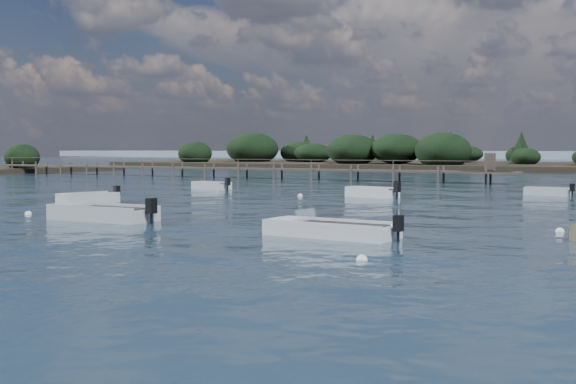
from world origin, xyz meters
The scene contains 14 objects.
ground centered at (0.00, 60.00, 0.00)m, with size 400.00×400.00×0.00m, color #172736.
tender_far_grey_b centered at (11.15, 33.67, 0.15)m, with size 3.17×1.47×1.07m.
tender_far_white centered at (1.75, 26.46, 0.18)m, with size 3.84×2.13×1.29m.
dinghy_extra_a centered at (-10.33, 14.04, 0.16)m, with size 2.32×3.70×1.18m.
tender_far_grey centered at (-12.38, 28.99, 0.16)m, with size 3.68×2.06×1.16m.
dinghy_mid_grey centered at (-2.65, 7.08, 0.18)m, with size 5.20×1.84×1.32m.
dinghy_mid_white_a centered at (8.38, 6.55, 0.15)m, with size 5.01×2.00×1.16m.
buoy_b centered at (11.43, 2.16, 0.00)m, with size 0.32×0.32×0.32m, color white.
buoy_c centered at (-7.68, 7.49, 0.00)m, with size 0.32×0.32×0.32m, color white.
buoy_d centered at (15.12, 11.93, 0.00)m, with size 0.32×0.32×0.32m, color white.
buoy_e centered at (-2.78, 25.26, 0.00)m, with size 0.32×0.32×0.32m, color white.
buoy_extra_a centered at (-7.09, 10.68, 0.00)m, with size 0.32×0.32×0.32m, color white.
jetty centered at (-21.74, 47.99, 0.98)m, with size 64.50×3.20×3.40m.
distant_haze centered at (-90.00, 230.00, 0.00)m, with size 280.00×20.00×2.40m, color #8B9BAC.
Camera 1 is at (19.14, -15.91, 3.03)m, focal length 45.00 mm.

